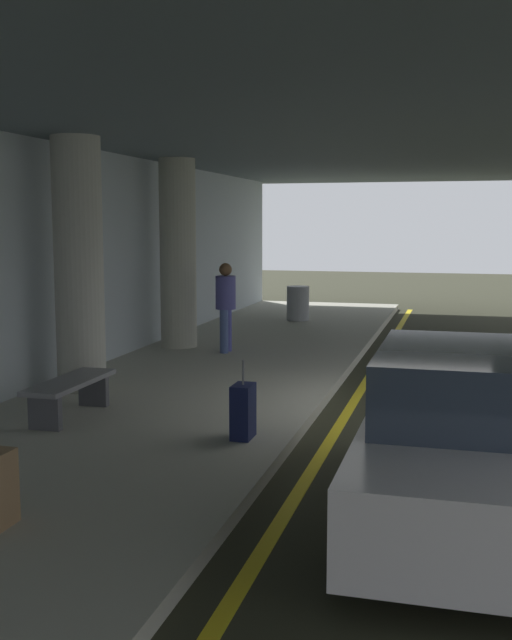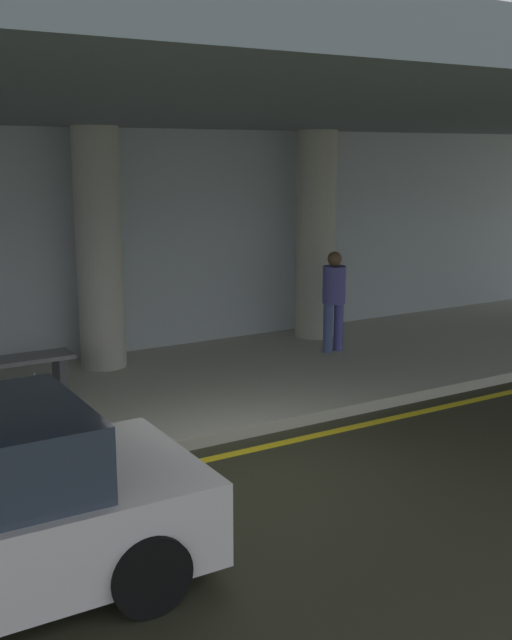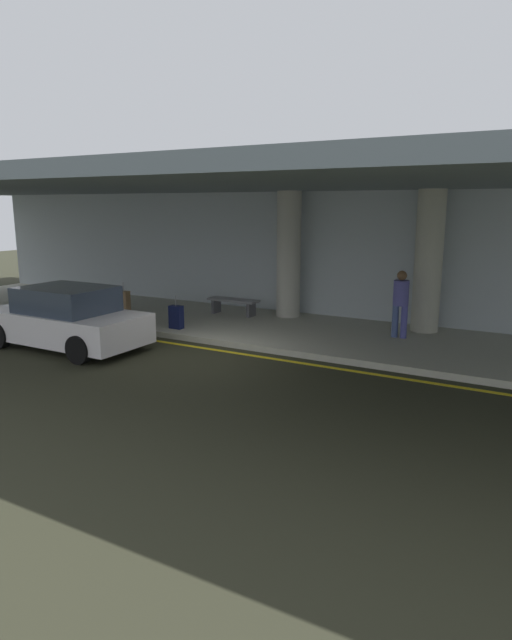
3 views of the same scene
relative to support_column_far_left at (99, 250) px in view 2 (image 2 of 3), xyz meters
The scene contains 10 objects.
ground_plane 4.95m from the support_column_far_left, 90.00° to the right, with size 60.00×60.00×0.00m, color #2C2D1F.
sidewalk 2.39m from the support_column_far_left, 90.00° to the right, with size 26.00×4.20×0.15m, color #AFAD9C.
lane_stripe_yellow 4.36m from the support_column_far_left, 90.00° to the right, with size 26.00×0.14×0.01m, color yellow.
support_column_far_left is the anchor object (origin of this frame).
support_column_left_mid 4.00m from the support_column_far_left, ahead, with size 0.70×0.70×3.65m, color #ADAC99.
ceiling_overhang 2.77m from the support_column_far_left, 90.00° to the right, with size 28.00×13.20×0.30m, color slate.
terminal_back_wall 0.81m from the support_column_far_left, 90.00° to the left, with size 26.00×0.30×3.80m, color #ADB7BC.
traveler_with_luggage 3.88m from the support_column_far_left, 16.66° to the right, with size 0.38×0.38×1.68m.
suitcase_upright_primary 3.84m from the support_column_far_left, 121.81° to the right, with size 0.36×0.22×0.90m.
bench_metal 2.21m from the support_column_far_left, 156.96° to the right, with size 1.60×0.50×0.48m.
Camera 2 is at (-3.98, -6.72, 3.40)m, focal length 43.59 mm.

